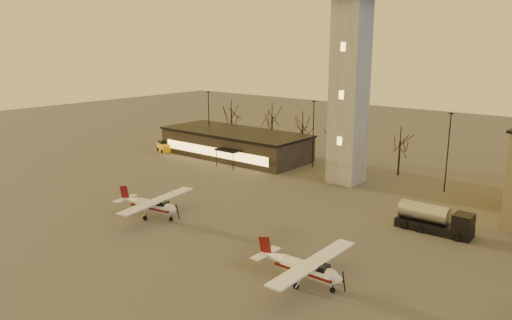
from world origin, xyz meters
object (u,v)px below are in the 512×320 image
Objects in this scene: service_cart at (164,147)px; terminal at (235,144)px; cessna_front at (309,273)px; control_tower at (351,60)px; cessna_rear at (155,209)px; fuel_truck at (434,221)px.

terminal is at bearing 43.30° from service_cart.
cessna_front is at bearing -40.75° from terminal.
service_cart is at bearing -175.01° from control_tower.
cessna_rear is at bearing -108.98° from control_tower.
terminal is 45.72m from cessna_front.
fuel_truck is at bearing -33.35° from control_tower.
cessna_rear reaches higher than cessna_front.
service_cart is at bearing -157.66° from terminal.
cessna_rear is (-21.44, 2.25, 0.01)m from cessna_front.
cessna_front is at bearing -65.61° from control_tower.
fuel_truck is at bearing 21.88° from cessna_rear.
cessna_rear is at bearing -149.86° from fuel_truck.
cessna_front reaches higher than fuel_truck.
control_tower is at bearing 25.95° from service_cart.
control_tower is 3.04× the size of cessna_front.
terminal reaches higher than cessna_front.
control_tower is 37.57m from service_cart.
fuel_truck is (37.96, -12.49, -1.07)m from terminal.
fuel_truck is 2.14× the size of service_cart.
control_tower reaches higher than fuel_truck.
terminal is 7.28× the size of service_cart.
terminal is 2.37× the size of cessna_front.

